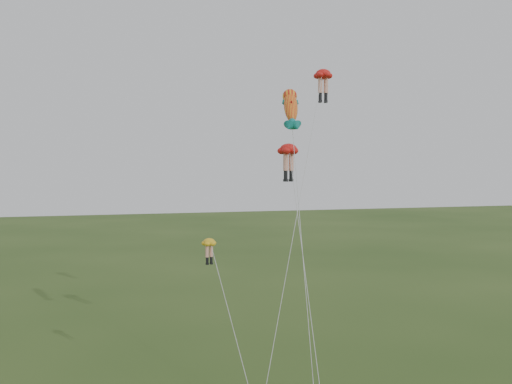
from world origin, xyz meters
name	(u,v)px	position (x,y,z in m)	size (l,w,h in m)	color
legs_kite_red_high	(322,81)	(7.15, 10.56, 19.23)	(9.19, 11.58, 20.14)	red
legs_kite_red_mid	(289,156)	(3.38, 7.24, 13.95)	(2.97, 11.15, 14.73)	red
legs_kite_yellow	(212,255)	(-2.31, 4.07, 8.43)	(1.82, 6.77, 9.33)	yellow
fish_kite	(291,108)	(2.66, 5.11, 16.68)	(2.07, 8.07, 18.07)	#FFA420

